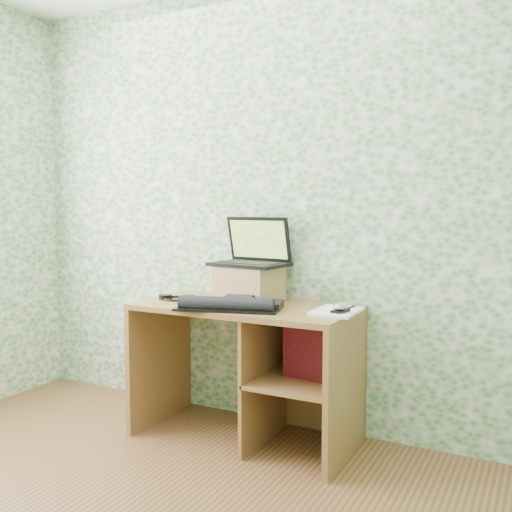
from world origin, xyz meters
The scene contains 10 objects.
wall_back centered at (0.00, 1.75, 1.30)m, with size 3.50×3.50×0.00m, color silver.
desk centered at (0.08, 1.47, 0.48)m, with size 1.20×0.60×0.75m.
riser centered at (-0.05, 1.58, 0.85)m, with size 0.33×0.27×0.20m, color olive.
laptop centered at (-0.05, 1.63, 1.01)m, with size 0.45×0.34×0.28m.
keyboard centered at (0.01, 1.29, 0.78)m, with size 0.55×0.41×0.08m.
headphones centered at (-0.43, 1.41, 0.76)m, with size 0.21×0.20×0.03m.
notepad centered at (0.53, 1.44, 0.76)m, with size 0.21×0.30×0.01m, color silver.
mouse centered at (0.56, 1.40, 0.78)m, with size 0.07×0.11×0.04m, color #B3B3B6.
pen centered at (0.57, 1.50, 0.77)m, with size 0.01×0.01×0.15m, color black.
red_box centered at (0.36, 1.44, 0.53)m, with size 0.24×0.08×0.28m, color maroon.
Camera 1 is at (1.49, -1.27, 1.29)m, focal length 40.00 mm.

